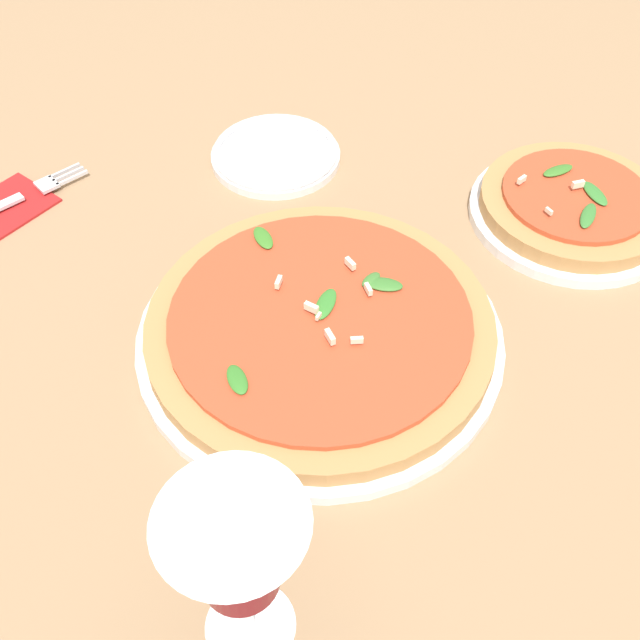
{
  "coord_description": "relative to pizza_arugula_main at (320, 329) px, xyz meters",
  "views": [
    {
      "loc": [
        -0.24,
        -0.38,
        0.55
      ],
      "look_at": [
        0.03,
        -0.01,
        0.03
      ],
      "focal_mm": 42.0,
      "sensor_mm": 36.0,
      "label": 1
    }
  ],
  "objects": [
    {
      "name": "ground_plane",
      "position": [
        -0.03,
        0.01,
        -0.02
      ],
      "size": [
        6.0,
        6.0,
        0.0
      ],
      "primitive_type": "plane",
      "color": "#9E7A56"
    },
    {
      "name": "pizza_arugula_main",
      "position": [
        0.0,
        0.0,
        0.0
      ],
      "size": [
        0.35,
        0.35,
        0.05
      ],
      "color": "white",
      "rests_on": "ground_plane"
    },
    {
      "name": "pizza_personal_side",
      "position": [
        0.33,
        -0.02,
        -0.0
      ],
      "size": [
        0.22,
        0.22,
        0.05
      ],
      "color": "white",
      "rests_on": "ground_plane"
    },
    {
      "name": "wine_glass",
      "position": [
        -0.2,
        -0.19,
        0.1
      ],
      "size": [
        0.09,
        0.09,
        0.16
      ],
      "color": "white",
      "rests_on": "ground_plane"
    },
    {
      "name": "fork",
      "position": [
        -0.18,
        0.36,
        -0.01
      ],
      "size": [
        0.21,
        0.04,
        0.0
      ],
      "rotation": [
        0.0,
        0.0,
        0.11
      ],
      "color": "silver",
      "rests_on": "ground_plane"
    },
    {
      "name": "side_plate_white",
      "position": [
        0.12,
        0.26,
        -0.01
      ],
      "size": [
        0.15,
        0.15,
        0.02
      ],
      "color": "white",
      "rests_on": "ground_plane"
    }
  ]
}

